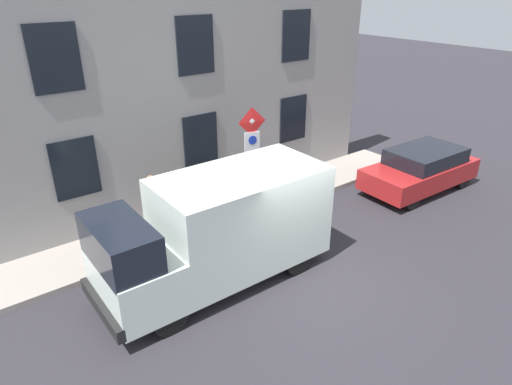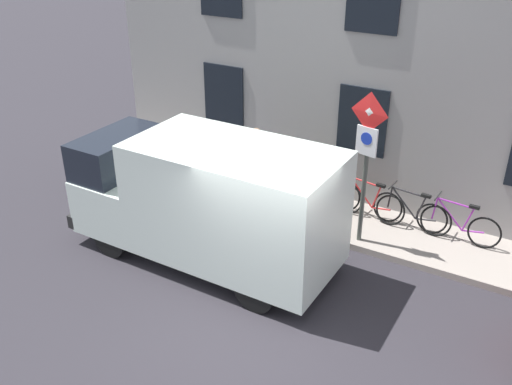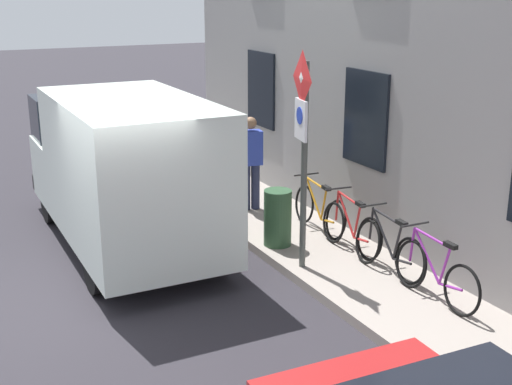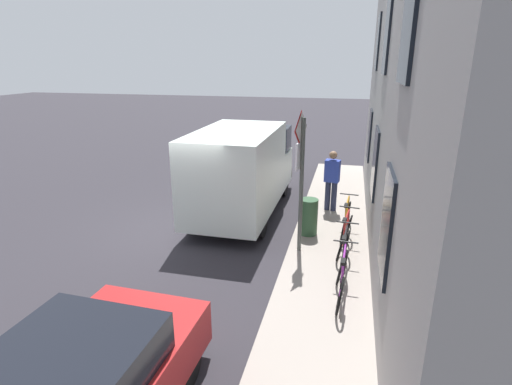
{
  "view_description": "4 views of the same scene",
  "coord_description": "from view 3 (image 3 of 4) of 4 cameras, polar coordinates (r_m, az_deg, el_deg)",
  "views": [
    {
      "loc": [
        -6.34,
        6.24,
        6.32
      ],
      "look_at": [
        1.83,
        -0.01,
        1.4
      ],
      "focal_mm": 31.63,
      "sensor_mm": 36.0,
      "label": 1
    },
    {
      "loc": [
        -6.7,
        -3.87,
        6.36
      ],
      "look_at": [
        1.65,
        1.01,
        1.35
      ],
      "focal_mm": 39.96,
      "sensor_mm": 36.0,
      "label": 2
    },
    {
      "loc": [
        -1.89,
        -8.63,
        4.09
      ],
      "look_at": [
        2.59,
        0.13,
        1.1
      ],
      "focal_mm": 47.82,
      "sensor_mm": 36.0,
      "label": 3
    },
    {
      "loc": [
        3.88,
        -8.89,
        4.22
      ],
      "look_at": [
        1.68,
        0.34,
        1.08
      ],
      "focal_mm": 28.02,
      "sensor_mm": 36.0,
      "label": 4
    }
  ],
  "objects": [
    {
      "name": "bicycle_orange",
      "position": [
        11.38,
        5.23,
        -1.5
      ],
      "size": [
        0.46,
        1.71,
        0.89
      ],
      "rotation": [
        0.0,
        0.0,
        1.49
      ],
      "color": "black",
      "rests_on": "sidewalk_slab"
    },
    {
      "name": "pedestrian",
      "position": [
        12.34,
        -0.46,
        2.73
      ],
      "size": [
        0.44,
        0.33,
        1.72
      ],
      "rotation": [
        0.0,
        0.0,
        4.53
      ],
      "color": "#262B47",
      "rests_on": "sidewalk_slab"
    },
    {
      "name": "litter_bin",
      "position": [
        10.74,
        1.82,
        -2.12
      ],
      "size": [
        0.44,
        0.44,
        0.9
      ],
      "primitive_type": "cylinder",
      "color": "#2D5133",
      "rests_on": "sidewalk_slab"
    },
    {
      "name": "delivery_van",
      "position": [
        11.04,
        -11.11,
        2.12
      ],
      "size": [
        2.03,
        5.34,
        2.5
      ],
      "rotation": [
        0.0,
        0.0,
        1.56
      ],
      "color": "silver",
      "rests_on": "ground_plane"
    },
    {
      "name": "bicycle_red",
      "position": [
        10.64,
        7.95,
        -2.93
      ],
      "size": [
        0.48,
        1.72,
        0.89
      ],
      "rotation": [
        0.0,
        0.0,
        1.45
      ],
      "color": "black",
      "rests_on": "sidewalk_slab"
    },
    {
      "name": "building_facade",
      "position": [
        10.97,
        11.03,
        12.31
      ],
      "size": [
        0.75,
        12.95,
        6.54
      ],
      "color": "gray",
      "rests_on": "ground_plane"
    },
    {
      "name": "ground_plane",
      "position": [
        9.74,
        -13.47,
        -8.44
      ],
      "size": [
        80.0,
        80.0,
        0.0
      ],
      "primitive_type": "plane",
      "color": "#2C292F"
    },
    {
      "name": "bicycle_purple",
      "position": [
        9.26,
        14.71,
        -6.43
      ],
      "size": [
        0.46,
        1.71,
        0.89
      ],
      "rotation": [
        0.0,
        0.0,
        1.53
      ],
      "color": "black",
      "rests_on": "sidewalk_slab"
    },
    {
      "name": "sidewalk_slab",
      "position": [
        10.98,
        4.95,
        -4.64
      ],
      "size": [
        1.79,
        14.95,
        0.14
      ],
      "primitive_type": "cube",
      "color": "#9D9288",
      "rests_on": "ground_plane"
    },
    {
      "name": "sign_post_stacked",
      "position": [
        9.48,
        3.89,
        5.19
      ],
      "size": [
        0.19,
        0.55,
        3.01
      ],
      "color": "#474C47",
      "rests_on": "sidewalk_slab"
    },
    {
      "name": "bicycle_black",
      "position": [
        9.93,
        11.09,
        -4.57
      ],
      "size": [
        0.46,
        1.72,
        0.89
      ],
      "rotation": [
        0.0,
        0.0,
        1.5
      ],
      "color": "black",
      "rests_on": "sidewalk_slab"
    }
  ]
}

